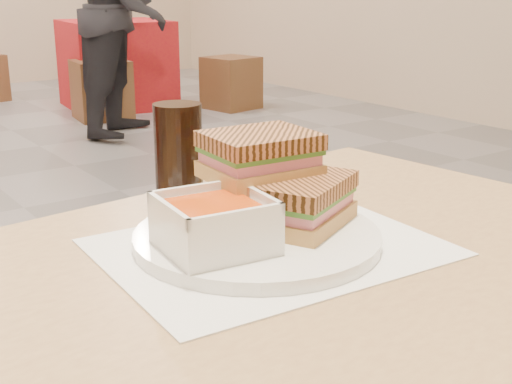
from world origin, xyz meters
TOP-DOWN VIEW (x-y plane):
  - tray_liner at (0.03, -2.01)m, footprint 0.39×0.31m
  - plate at (0.02, -1.99)m, footprint 0.29×0.29m
  - soup_bowl at (-0.05, -2.01)m, footprint 0.12×0.12m
  - panini_lower at (0.07, -1.99)m, footprint 0.17×0.16m
  - panini_upper at (0.05, -1.95)m, footprint 0.13×0.11m
  - cola_glass at (0.02, -1.80)m, footprint 0.07×0.07m
  - bg_table_1 at (2.08, 2.98)m, footprint 0.93×0.93m
  - bg_chair_1l at (1.74, 2.54)m, footprint 0.46×0.46m
  - bg_chair_1r at (2.83, 2.33)m, footprint 0.45×0.45m
  - patron_b at (1.69, 1.91)m, footprint 1.06×1.06m

SIDE VIEW (x-z plane):
  - bg_chair_1r at x=2.83m, z-range 0.00..0.44m
  - bg_chair_1l at x=1.74m, z-range 0.00..0.46m
  - bg_table_1 at x=2.08m, z-range 0.00..0.73m
  - tray_liner at x=0.03m, z-range 0.75..0.75m
  - plate at x=0.02m, z-range 0.75..0.77m
  - soup_bowl at x=-0.05m, z-range 0.76..0.82m
  - panini_lower at x=0.07m, z-range 0.77..0.83m
  - cola_glass at x=0.02m, z-range 0.75..0.89m
  - panini_upper at x=0.05m, z-range 0.82..0.87m
  - patron_b at x=1.69m, z-range 0.00..1.74m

